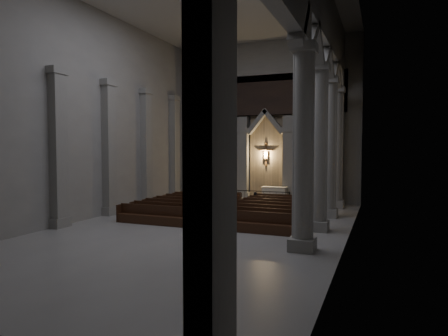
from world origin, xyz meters
name	(u,v)px	position (x,y,z in m)	size (l,w,h in m)	color
room	(201,75)	(0.00, 0.00, 7.60)	(24.00, 24.10, 12.00)	#9C9A94
sanctuary_wall	(266,114)	(0.00, 11.54, 6.62)	(14.00, 0.77, 12.00)	gray
right_arcade	(319,67)	(5.50, 1.33, 7.83)	(1.00, 24.00, 12.00)	gray
left_pilasters	(129,149)	(-6.75, 3.50, 3.91)	(0.60, 13.00, 8.03)	gray
sanctuary_step	(262,200)	(0.00, 10.60, 0.07)	(8.50, 2.60, 0.15)	gray
altar	(274,193)	(0.94, 10.72, 0.64)	(1.90, 0.76, 0.97)	silver
altar_rail	(257,195)	(0.00, 9.44, 0.62)	(4.80, 0.09, 0.94)	black
candle_stand_left	(225,197)	(-2.49, 9.43, 0.38)	(0.24, 0.24, 1.39)	#B47C37
candle_stand_right	(298,199)	(2.85, 9.82, 0.42)	(0.26, 0.26, 1.56)	#B47C37
pews	(228,211)	(0.00, 3.57, 0.32)	(9.85, 7.80, 0.99)	black
worshipper	(255,201)	(0.85, 6.28, 0.60)	(0.43, 0.28, 1.19)	black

